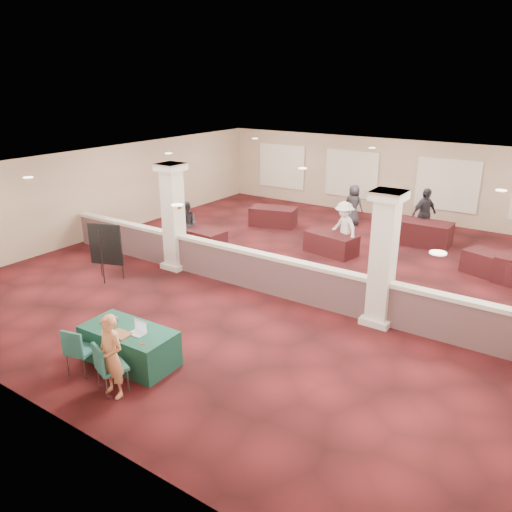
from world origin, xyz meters
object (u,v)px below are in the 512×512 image
Objects in this scene: far_table_back_right at (494,265)px; conf_chair_side at (78,348)px; far_table_back_left at (273,217)px; attendee_a at (187,224)px; conf_chair_main at (107,364)px; far_table_front_center at (331,243)px; woman at (111,356)px; far_table_back_center at (421,233)px; attendee_d at (353,205)px; easel_board at (106,245)px; attendee_b at (344,228)px; far_table_front_left at (201,239)px; near_table at (130,345)px; attendee_c at (424,214)px.

conf_chair_side is at bearing -119.63° from far_table_back_right.
far_table_back_left is 1.11× the size of attendee_a.
conf_chair_main is 0.58× the size of far_table_front_center.
far_table_back_center is (1.95, 12.03, -0.39)m from woman.
attendee_d is (-0.82, 3.60, 0.45)m from far_table_front_center.
woman is 0.94× the size of far_table_front_center.
conf_chair_side is 11.28m from far_table_back_left.
easel_board is 7.51m from attendee_b.
attendee_b is at bearing 107.68° from conf_chair_main.
far_table_back_left is (0.89, 7.44, -0.71)m from easel_board.
far_table_back_left is at bearing 82.61° from far_table_front_left.
far_table_back_left is 1.01× the size of attendee_b.
attendee_d is at bearing 162.75° from far_table_back_center.
near_table reaches higher than far_table_back_right.
far_table_front_left is 4.79m from attendee_b.
easel_board is 10.94m from attendee_c.
near_table is 1.99× the size of conf_chair_side.
woman is 12.99m from attendee_d.
easel_board is at bearing 74.62° from attendee_d.
attendee_a is 0.91× the size of attendee_b.
near_table is 1.20m from woman.
far_table_back_center reaches higher than near_table.
attendee_a reaches higher than conf_chair_side.
far_table_back_center is 3.29m from far_table_back_right.
woman is 0.94× the size of far_table_front_left.
attendee_c is at bearing 57.68° from far_table_front_center.
far_table_front_left is (-3.44, 6.34, -0.03)m from near_table.
woman is 1.01× the size of attendee_d.
attendee_c reaches higher than conf_chair_main.
attendee_b is (4.70, 2.40, 0.08)m from attendee_a.
far_table_front_left is (0.40, 3.66, -0.73)m from easel_board.
far_table_front_center is 1.07× the size of attendee_d.
far_table_back_center is at bearing 145.81° from far_table_back_right.
far_table_back_left is at bearing 133.30° from attendee_c.
far_table_front_left is (-2.97, 7.21, -0.24)m from conf_chair_side.
easel_board is 5.75m from woman.
attendee_d reaches higher than conf_chair_side.
woman is (0.61, -0.94, 0.42)m from near_table.
near_table is at bearing -164.10° from attendee_c.
far_table_back_left is at bearing 108.20° from woman.
attendee_d is (-1.14, 3.36, -0.08)m from attendee_b.
far_table_back_right is (4.82, 10.19, -0.24)m from conf_chair_main.
conf_chair_side is 0.49× the size of far_table_back_center.
far_table_back_center is at bearing 35.41° from attendee_a.
attendee_d is at bearing 36.48° from far_table_back_left.
woman is at bearing -59.29° from near_table.
far_table_back_left is at bearing 62.89° from easel_board.
attendee_b reaches higher than attendee_d.
attendee_a is (-4.43, 7.19, 0.21)m from conf_chair_main.
attendee_d is (-0.41, 12.01, 0.42)m from near_table.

